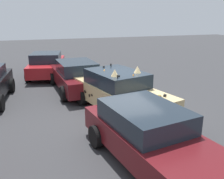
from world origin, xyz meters
TOP-DOWN VIEW (x-y plane):
  - ground_plane at (0.00, 0.00)m, footprint 60.00×60.00m
  - art_car_decorated at (0.05, 0.01)m, footprint 4.93×2.85m
  - parked_sedan_far_left at (6.63, 2.16)m, footprint 4.45×2.62m
  - parked_sedan_near_right at (3.21, 1.07)m, footprint 4.70×2.21m
  - parked_sedan_near_left at (-3.40, 0.42)m, footprint 4.77×2.53m

SIDE VIEW (x-z plane):
  - ground_plane at x=0.00m, z-range 0.00..0.00m
  - parked_sedan_near_left at x=-3.40m, z-range 0.01..1.39m
  - parked_sedan_far_left at x=6.63m, z-range 0.00..1.41m
  - parked_sedan_near_right at x=3.21m, z-range 0.00..1.47m
  - art_car_decorated at x=0.05m, z-range -0.11..1.66m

